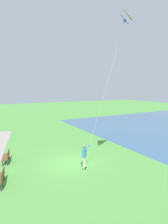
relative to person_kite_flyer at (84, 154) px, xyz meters
name	(u,v)px	position (x,y,z in m)	size (l,w,h in m)	color
ground_plane	(71,163)	(0.41, -1.34, -1.05)	(120.00, 120.00, 0.00)	#4C8E3D
person_kite_flyer	(84,154)	(0.00, 0.00, 0.00)	(0.60, 0.59, 1.83)	#232328
flying_kite	(121,16)	(-1.69, 1.52, 9.03)	(2.33, 1.97, 8.83)	orange
park_bench_near_walkway	(7,156)	(4.70, -3.91, -0.54)	(0.73, 1.56, 0.88)	brown
park_bench_far_walkway	(1,177)	(5.39, -0.48, -0.54)	(0.73, 1.56, 0.88)	brown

